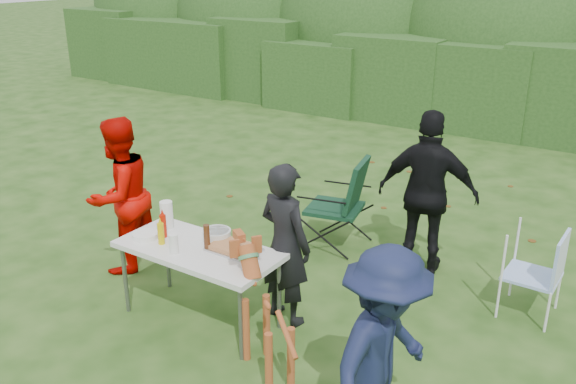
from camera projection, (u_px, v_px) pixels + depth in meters
The scene contains 20 objects.
ground at pixel (206, 313), 5.77m from camera, with size 80.00×80.00×0.00m, color #1E4211.
hedge_row at pixel (476, 86), 11.70m from camera, with size 22.00×1.40×1.70m, color #23471C.
shrub_backdrop at pixel (504, 37), 12.68m from camera, with size 20.00×2.60×3.20m, color #3D6628.
folding_table at pixel (198, 253), 5.44m from camera, with size 1.50×0.70×0.74m.
person_cook at pixel (285, 244), 5.43m from camera, with size 0.56×0.36×1.52m, color black.
person_red_jacket at pixel (120, 196), 6.35m from camera, with size 0.81×0.63×1.66m, color #CB0600.
person_black_puffy at pixel (428, 194), 6.28m from camera, with size 1.03×0.43×1.76m, color black.
child at pixel (383, 358), 3.87m from camera, with size 1.00×0.57×1.54m, color #151C3D.
dog at pixel (267, 322), 4.76m from camera, with size 1.03×0.41×0.98m, color #A04B23, non-canonical shape.
camping_chair at pixel (334, 203), 6.93m from camera, with size 0.68×0.68×1.08m, color #113421, non-canonical shape.
lawn_chair at pixel (532, 272), 5.63m from camera, with size 0.51×0.51×0.87m, color #4D85E6, non-canonical shape.
food_tray at pixel (234, 250), 5.36m from camera, with size 0.45×0.30×0.02m, color #B7B7BA.
focaccia_bread at pixel (234, 247), 5.35m from camera, with size 0.40×0.26×0.04m, color #BB7948.
mustard_bottle at pixel (161, 234), 5.46m from camera, with size 0.06×0.06×0.20m, color #D1B608.
ketchup_bottle at pixel (163, 226), 5.59m from camera, with size 0.06×0.06×0.22m, color #B81704.
beer_bottle at pixel (207, 238), 5.33m from camera, with size 0.06×0.06×0.24m, color #47230F.
paper_towel_roll at pixel (167, 214), 5.79m from camera, with size 0.12×0.12×0.26m, color white.
cup_stack at pixel (174, 244), 5.28m from camera, with size 0.08×0.08×0.18m, color white.
pasta_bowl at pixel (217, 235), 5.54m from camera, with size 0.26×0.26×0.10m, color silver.
plate_stack at pixel (145, 235), 5.60m from camera, with size 0.24×0.24×0.05m, color white.
Camera 1 is at (3.38, -3.73, 3.15)m, focal length 38.00 mm.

